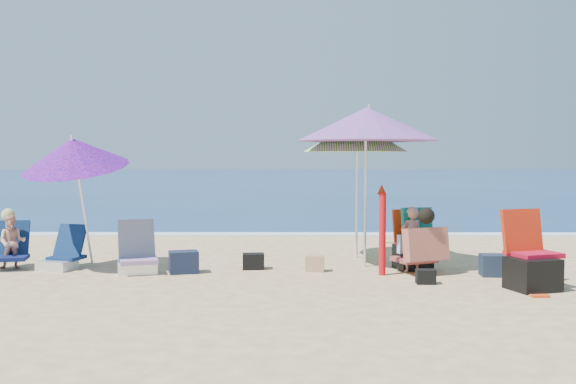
{
  "coord_description": "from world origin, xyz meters",
  "views": [
    {
      "loc": [
        -0.26,
        -7.91,
        1.57
      ],
      "look_at": [
        -0.3,
        1.0,
        1.1
      ],
      "focal_mm": 40.26,
      "sensor_mm": 36.0,
      "label": 1
    }
  ],
  "objects_px": {
    "camp_chair_left": "(531,266)",
    "camp_chair_right": "(413,247)",
    "chair_navy": "(62,257)",
    "umbrella_turquoise": "(367,124)",
    "chair_rainbow": "(137,259)",
    "umbrella_striped": "(356,137)",
    "person_center": "(417,241)",
    "umbrella_blue": "(74,153)",
    "furled_umbrella": "(382,225)",
    "person_left": "(12,242)"
  },
  "relations": [
    {
      "from": "chair_navy",
      "to": "chair_rainbow",
      "type": "bearing_deg",
      "value": -14.39
    },
    {
      "from": "chair_navy",
      "to": "camp_chair_right",
      "type": "xyz_separation_m",
      "value": [
        4.97,
        -0.04,
        0.16
      ]
    },
    {
      "from": "umbrella_striped",
      "to": "person_left",
      "type": "xyz_separation_m",
      "value": [
        -4.96,
        -1.02,
        -1.51
      ]
    },
    {
      "from": "umbrella_blue",
      "to": "chair_navy",
      "type": "distance_m",
      "value": 1.5
    },
    {
      "from": "umbrella_turquoise",
      "to": "chair_navy",
      "type": "distance_m",
      "value": 4.74
    },
    {
      "from": "person_left",
      "to": "umbrella_blue",
      "type": "bearing_deg",
      "value": -8.32
    },
    {
      "from": "furled_umbrella",
      "to": "umbrella_turquoise",
      "type": "bearing_deg",
      "value": 100.52
    },
    {
      "from": "umbrella_striped",
      "to": "umbrella_blue",
      "type": "height_order",
      "value": "umbrella_striped"
    },
    {
      "from": "umbrella_turquoise",
      "to": "umbrella_blue",
      "type": "bearing_deg",
      "value": -175.06
    },
    {
      "from": "umbrella_turquoise",
      "to": "umbrella_striped",
      "type": "distance_m",
      "value": 0.82
    },
    {
      "from": "chair_navy",
      "to": "person_center",
      "type": "xyz_separation_m",
      "value": [
        4.96,
        -0.36,
        0.28
      ]
    },
    {
      "from": "umbrella_blue",
      "to": "chair_navy",
      "type": "bearing_deg",
      "value": 148.34
    },
    {
      "from": "camp_chair_right",
      "to": "person_center",
      "type": "relative_size",
      "value": 0.97
    },
    {
      "from": "camp_chair_right",
      "to": "person_center",
      "type": "xyz_separation_m",
      "value": [
        -0.0,
        -0.33,
        0.12
      ]
    },
    {
      "from": "person_left",
      "to": "camp_chair_left",
      "type": "bearing_deg",
      "value": -11.5
    },
    {
      "from": "umbrella_turquoise",
      "to": "person_left",
      "type": "distance_m",
      "value": 5.32
    },
    {
      "from": "umbrella_turquoise",
      "to": "camp_chair_left",
      "type": "height_order",
      "value": "umbrella_turquoise"
    },
    {
      "from": "person_center",
      "to": "person_left",
      "type": "xyz_separation_m",
      "value": [
        -5.67,
        0.35,
        -0.05
      ]
    },
    {
      "from": "person_center",
      "to": "person_left",
      "type": "distance_m",
      "value": 5.69
    },
    {
      "from": "furled_umbrella",
      "to": "umbrella_blue",
      "type": "bearing_deg",
      "value": 175.52
    },
    {
      "from": "umbrella_striped",
      "to": "chair_rainbow",
      "type": "xyz_separation_m",
      "value": [
        -3.12,
        -1.3,
        -1.71
      ]
    },
    {
      "from": "chair_navy",
      "to": "person_center",
      "type": "bearing_deg",
      "value": -4.19
    },
    {
      "from": "furled_umbrella",
      "to": "person_center",
      "type": "distance_m",
      "value": 0.56
    },
    {
      "from": "person_center",
      "to": "person_left",
      "type": "bearing_deg",
      "value": 176.42
    },
    {
      "from": "furled_umbrella",
      "to": "person_center",
      "type": "bearing_deg",
      "value": 13.18
    },
    {
      "from": "umbrella_striped",
      "to": "chair_navy",
      "type": "distance_m",
      "value": 4.7
    },
    {
      "from": "furled_umbrella",
      "to": "camp_chair_right",
      "type": "relative_size",
      "value": 1.38
    },
    {
      "from": "chair_navy",
      "to": "person_center",
      "type": "relative_size",
      "value": 0.76
    },
    {
      "from": "chair_navy",
      "to": "camp_chair_right",
      "type": "distance_m",
      "value": 4.97
    },
    {
      "from": "chair_navy",
      "to": "camp_chair_left",
      "type": "bearing_deg",
      "value": -12.88
    },
    {
      "from": "furled_umbrella",
      "to": "camp_chair_right",
      "type": "distance_m",
      "value": 0.76
    },
    {
      "from": "umbrella_turquoise",
      "to": "chair_rainbow",
      "type": "distance_m",
      "value": 3.74
    },
    {
      "from": "chair_rainbow",
      "to": "person_center",
      "type": "bearing_deg",
      "value": -1.09
    },
    {
      "from": "umbrella_turquoise",
      "to": "person_left",
      "type": "xyz_separation_m",
      "value": [
        -5.05,
        -0.21,
        -1.67
      ]
    },
    {
      "from": "chair_navy",
      "to": "person_center",
      "type": "height_order",
      "value": "person_center"
    },
    {
      "from": "umbrella_striped",
      "to": "person_left",
      "type": "bearing_deg",
      "value": -168.4
    },
    {
      "from": "camp_chair_left",
      "to": "camp_chair_right",
      "type": "xyz_separation_m",
      "value": [
        -1.15,
        1.36,
        0.04
      ]
    },
    {
      "from": "umbrella_striped",
      "to": "furled_umbrella",
      "type": "distance_m",
      "value": 1.94
    },
    {
      "from": "chair_rainbow",
      "to": "person_left",
      "type": "relative_size",
      "value": 0.89
    },
    {
      "from": "umbrella_turquoise",
      "to": "furled_umbrella",
      "type": "bearing_deg",
      "value": -79.48
    },
    {
      "from": "umbrella_striped",
      "to": "chair_navy",
      "type": "bearing_deg",
      "value": -166.65
    },
    {
      "from": "person_center",
      "to": "umbrella_turquoise",
      "type": "bearing_deg",
      "value": 137.59
    },
    {
      "from": "umbrella_striped",
      "to": "chair_rainbow",
      "type": "distance_m",
      "value": 3.79
    },
    {
      "from": "umbrella_turquoise",
      "to": "camp_chair_left",
      "type": "distance_m",
      "value": 2.98
    },
    {
      "from": "chair_rainbow",
      "to": "chair_navy",
      "type": "bearing_deg",
      "value": 165.61
    },
    {
      "from": "umbrella_striped",
      "to": "person_center",
      "type": "distance_m",
      "value": 2.13
    },
    {
      "from": "umbrella_striped",
      "to": "chair_rainbow",
      "type": "height_order",
      "value": "umbrella_striped"
    },
    {
      "from": "chair_navy",
      "to": "person_left",
      "type": "bearing_deg",
      "value": -179.27
    },
    {
      "from": "umbrella_striped",
      "to": "person_center",
      "type": "relative_size",
      "value": 2.38
    },
    {
      "from": "chair_navy",
      "to": "person_left",
      "type": "distance_m",
      "value": 0.75
    }
  ]
}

